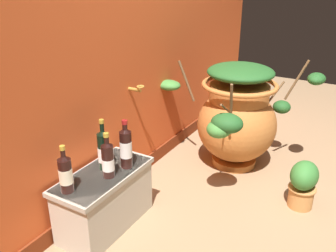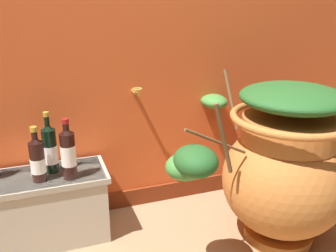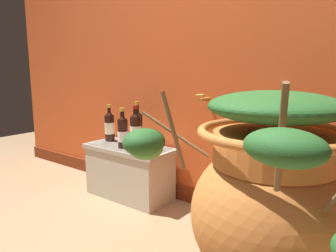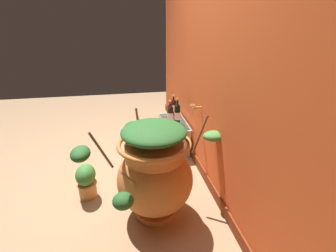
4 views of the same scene
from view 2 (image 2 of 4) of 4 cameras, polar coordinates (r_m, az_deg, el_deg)
The scene contains 5 objects.
terracotta_urn at distance 2.00m, azimuth 17.44°, elevation -5.84°, with size 1.10×1.25×0.92m.
stone_ledge at distance 2.13m, azimuth -18.43°, elevation -11.52°, with size 0.67×0.32×0.38m.
wine_bottle_left at distance 2.02m, azimuth -17.72°, elevation -3.27°, with size 0.07×0.07×0.33m.
wine_bottle_right at distance 1.92m, azimuth -15.11°, elevation -3.89°, with size 0.08×0.08×0.32m.
wine_bottle_back at distance 1.94m, azimuth -19.48°, elevation -4.75°, with size 0.07×0.07×0.29m.
Camera 2 is at (-0.57, -0.93, 1.26)m, focal length 39.59 mm.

